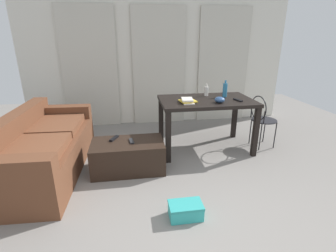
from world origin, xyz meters
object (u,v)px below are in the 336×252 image
scissors (223,94)px  tv_remote_secondary (114,138)px  bottle_far (225,90)px  wire_chair (261,116)px  bottle_near (206,91)px  craft_table (206,106)px  book_stack (187,101)px  bowl (220,100)px  tv_remote_on_table (238,100)px  couch (42,149)px  tv_remote_primary (131,141)px  coffee_table (128,156)px  shoebox (186,210)px

scissors → tv_remote_secondary: scissors is taller
tv_remote_secondary → bottle_far: bearing=42.9°
wire_chair → scissors: wire_chair is taller
wire_chair → bottle_near: size_ratio=4.46×
bottle_near → bottle_far: size_ratio=0.73×
craft_table → book_stack: (-0.32, -0.14, 0.13)m
bowl → tv_remote_on_table: (0.31, 0.07, -0.03)m
wire_chair → couch: bearing=-174.4°
bottle_far → bowl: bearing=-121.2°
tv_remote_on_table → tv_remote_secondary: 1.85m
craft_table → tv_remote_primary: size_ratio=8.56×
bottle_near → tv_remote_primary: bearing=-148.9°
bottle_near → scissors: bearing=9.8°
coffee_table → book_stack: size_ratio=3.27×
scissors → tv_remote_secondary: 1.89m
shoebox → book_stack: bearing=76.8°
wire_chair → bowl: bowl is taller
tv_remote_secondary → wire_chair: bearing=34.5°
couch → tv_remote_primary: bearing=-5.7°
bottle_near → bowl: (0.06, -0.45, -0.04)m
wire_chair → tv_remote_secondary: bearing=-172.2°
couch → scissors: size_ratio=17.89×
tv_remote_on_table → bowl: bearing=178.9°
craft_table → bottle_near: bottle_near is taller
couch → tv_remote_secondary: bearing=0.2°
couch → shoebox: 2.01m
coffee_table → book_stack: (0.87, 0.36, 0.62)m
couch → tv_remote_on_table: bearing=5.0°
couch → craft_table: craft_table is taller
craft_table → tv_remote_secondary: 1.44m
scissors → bottle_far: bearing=-102.9°
bottle_far → tv_remote_on_table: bottle_far is taller
scissors → bowl: bearing=-115.5°
tv_remote_primary → tv_remote_secondary: tv_remote_secondary is taller
wire_chair → tv_remote_secondary: size_ratio=4.56×
bottle_near → shoebox: 2.07m
scissors → book_stack: bearing=-148.1°
book_stack → tv_remote_primary: (-0.81, -0.35, -0.42)m
bottle_far → tv_remote_primary: bearing=-157.5°
couch → book_stack: bearing=7.0°
bottle_far → tv_remote_secondary: bearing=-163.8°
bottle_near → tv_remote_on_table: size_ratio=1.09×
book_stack → tv_remote_on_table: size_ratio=1.65×
couch → tv_remote_on_table: tv_remote_on_table is taller
bottle_near → craft_table: bearing=-105.4°
bowl → coffee_table: bearing=-167.8°
craft_table → tv_remote_on_table: bearing=-18.5°
bottle_near → bowl: size_ratio=1.30×
tv_remote_primary → shoebox: tv_remote_primary is taller
tv_remote_on_table → scissors: (-0.07, 0.43, -0.01)m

